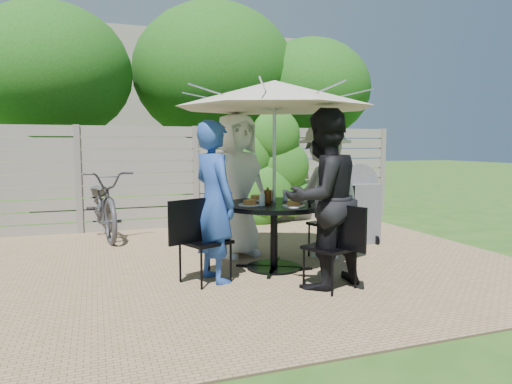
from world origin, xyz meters
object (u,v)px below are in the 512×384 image
object	(u,v)px
chair_right	(331,237)
plate_back	(257,198)
bbq_grill	(357,207)
chair_front	(331,264)
glass_left	(262,200)
glass_front	(295,199)
umbrella	(275,95)
patio_table	(274,223)
chair_back	(231,234)
person_back	(236,185)
coffee_cup	(270,196)
glass_right	(285,195)
person_front	(323,199)
person_right	(324,193)
chair_left	(204,258)
bicycle	(103,204)
plate_front	(294,204)
person_left	(214,202)
syrup_jug	(268,197)
plate_left	(250,203)
plate_right	(297,199)

from	to	relation	value
chair_right	plate_back	bearing A→B (deg)	-21.84
chair_right	bbq_grill	world-z (taller)	bbq_grill
chair_front	glass_left	xyz separation A→B (m)	(-0.49, 0.75, 0.61)
glass_front	umbrella	bearing A→B (deg)	128.15
patio_table	chair_back	size ratio (longest dim) A/B	1.62
umbrella	person_back	bearing A→B (deg)	106.15
umbrella	bbq_grill	world-z (taller)	umbrella
chair_back	coffee_cup	world-z (taller)	chair_back
plate_back	glass_right	bearing A→B (deg)	-28.35
person_front	person_right	bearing A→B (deg)	-135.00
glass_left	chair_right	bearing A→B (deg)	21.06
coffee_cup	glass_right	bearing A→B (deg)	-19.65
chair_left	chair_front	size ratio (longest dim) A/B	1.04
chair_back	plate_back	bearing A→B (deg)	0.84
chair_front	bbq_grill	size ratio (longest dim) A/B	0.74
person_front	bicycle	xyz separation A→B (m)	(-2.14, 3.55, -0.39)
chair_back	person_back	xyz separation A→B (m)	(0.04, -0.13, 0.68)
chair_right	bbq_grill	xyz separation A→B (m)	(0.83, 0.72, 0.27)
plate_front	coffee_cup	distance (m)	0.59
glass_right	bicycle	bearing A→B (deg)	129.61
chair_front	coffee_cup	xyz separation A→B (m)	(-0.24, 1.17, 0.60)
patio_table	plate_front	bearing A→B (deg)	-73.85
patio_table	glass_left	size ratio (longest dim) A/B	11.02
person_right	glass_left	bearing A→B (deg)	-84.50
plate_front	bbq_grill	bearing A→B (deg)	38.74
person_left	plate_front	distance (m)	0.91
chair_back	person_left	distance (m)	1.41
person_front	syrup_jug	world-z (taller)	person_front
chair_back	plate_left	distance (m)	1.17
chair_front	plate_right	bearing A→B (deg)	-26.40
umbrella	coffee_cup	size ratio (longest dim) A/B	24.14
person_front	plate_right	size ratio (longest dim) A/B	7.29
chair_left	syrup_jug	distance (m)	1.09
chair_back	bbq_grill	world-z (taller)	bbq_grill
person_back	person_front	xyz separation A→B (m)	(0.46, -1.59, -0.02)
plate_right	chair_right	bearing A→B (deg)	16.19
person_left	glass_right	bearing A→B (deg)	-84.50
patio_table	person_back	world-z (taller)	person_back
person_front	bbq_grill	bearing A→B (deg)	-146.78
chair_left	plate_left	bearing A→B (deg)	-7.12
chair_front	person_right	world-z (taller)	person_right
person_left	bbq_grill	xyz separation A→B (m)	(2.56, 1.22, -0.33)
chair_front	bicycle	distance (m)	4.28
chair_front	plate_back	xyz separation A→B (m)	(-0.37, 1.27, 0.57)
umbrella	syrup_jug	xyz separation A→B (m)	(-0.07, 0.03, -1.21)
chair_back	person_right	bearing A→B (deg)	41.52
person_back	plate_right	size ratio (longest dim) A/B	7.47
glass_left	glass_right	size ratio (longest dim) A/B	1.00
plate_right	plate_back	bearing A→B (deg)	151.15
plate_left	chair_left	bearing A→B (deg)	-163.65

